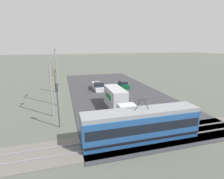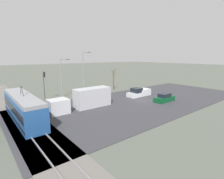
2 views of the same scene
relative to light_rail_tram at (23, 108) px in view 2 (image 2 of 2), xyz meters
The scene contains 11 objects.
ground_plane 20.05m from the light_rail_tram, 98.62° to the right, with size 320.00×320.00×0.00m, color #565B51.
road_surface 20.05m from the light_rail_tram, 98.62° to the right, with size 18.51×44.97×0.08m.
rail_bed 3.41m from the light_rail_tram, behind, with size 74.74×4.40×0.22m.
light_rail_tram is the anchor object (origin of this frame).
box_truck 8.93m from the light_rail_tram, 92.09° to the right, with size 2.33×10.24×3.08m.
pickup_truck 21.95m from the light_rail_tram, 89.75° to the right, with size 2.05×5.39×1.77m.
sedan_car_0 23.10m from the light_rail_tram, 104.82° to the right, with size 1.70×4.32×1.51m.
traffic_light_pole 10.10m from the light_rail_tram, 33.23° to the right, with size 0.28×0.47×5.44m.
street_tree 24.30m from the light_rail_tram, 67.93° to the right, with size 1.24×1.02×5.25m.
street_lamp_near_crossing 16.63m from the light_rail_tram, 58.67° to the right, with size 0.36×1.95×9.21m.
street_lamp_mid_block 13.40m from the light_rail_tram, 45.48° to the right, with size 0.36×1.95×7.80m.
Camera 2 is at (-21.17, 24.35, 8.32)m, focal length 28.00 mm.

